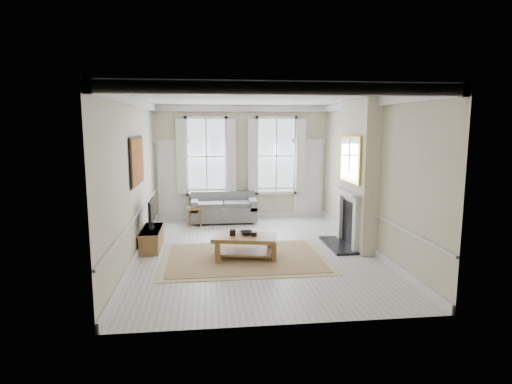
{
  "coord_description": "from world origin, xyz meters",
  "views": [
    {
      "loc": [
        -1.07,
        -9.25,
        2.82
      ],
      "look_at": [
        0.1,
        0.69,
        1.25
      ],
      "focal_mm": 30.0,
      "sensor_mm": 36.0,
      "label": 1
    }
  ],
  "objects": [
    {
      "name": "floor",
      "position": [
        0.0,
        0.0,
        0.0
      ],
      "size": [
        7.2,
        7.2,
        0.0
      ],
      "primitive_type": "plane",
      "color": "#B7B5AD",
      "rests_on": "ground"
    },
    {
      "name": "window_right",
      "position": [
        1.05,
        3.55,
        1.9
      ],
      "size": [
        1.26,
        0.2,
        2.2
      ],
      "primitive_type": null,
      "color": "#B2BCC6",
      "rests_on": "back_wall"
    },
    {
      "name": "painting",
      "position": [
        -2.56,
        0.3,
        2.05
      ],
      "size": [
        0.05,
        1.66,
        1.06
      ],
      "primitive_type": "cube",
      "color": "#B97C1F",
      "rests_on": "left_wall"
    },
    {
      "name": "bowl",
      "position": [
        -0.23,
        -0.36,
        0.53
      ],
      "size": [
        0.32,
        0.32,
        0.07
      ],
      "primitive_type": "imported",
      "rotation": [
        0.0,
        0.0,
        0.14
      ],
      "color": "black",
      "rests_on": "coffee_table"
    },
    {
      "name": "ceramic_pot_b",
      "position": [
        -0.08,
        -0.51,
        0.54
      ],
      "size": [
        0.12,
        0.12,
        0.09
      ],
      "primitive_type": "cylinder",
      "color": "black",
      "rests_on": "coffee_table"
    },
    {
      "name": "window_left",
      "position": [
        -1.05,
        3.55,
        1.9
      ],
      "size": [
        1.26,
        0.2,
        2.2
      ],
      "primitive_type": null,
      "color": "#B2BCC6",
      "rests_on": "back_wall"
    },
    {
      "name": "ceiling",
      "position": [
        0.0,
        0.0,
        3.4
      ],
      "size": [
        7.2,
        7.2,
        0.0
      ],
      "primitive_type": "plane",
      "rotation": [
        3.14,
        0.0,
        0.0
      ],
      "color": "white",
      "rests_on": "back_wall"
    },
    {
      "name": "right_wall",
      "position": [
        2.6,
        0.0,
        1.7
      ],
      "size": [
        0.0,
        7.2,
        7.2
      ],
      "primitive_type": "plane",
      "rotation": [
        1.57,
        0.0,
        -1.57
      ],
      "color": "beige",
      "rests_on": "floor"
    },
    {
      "name": "rug",
      "position": [
        -0.28,
        -0.46,
        0.01
      ],
      "size": [
        3.5,
        2.6,
        0.02
      ],
      "primitive_type": "cube",
      "color": "#91714B",
      "rests_on": "floor"
    },
    {
      "name": "door_left",
      "position": [
        -2.05,
        3.56,
        1.15
      ],
      "size": [
        0.9,
        0.08,
        2.3
      ],
      "primitive_type": "cube",
      "color": "silver",
      "rests_on": "floor"
    },
    {
      "name": "sofa",
      "position": [
        -0.58,
        3.11,
        0.36
      ],
      "size": [
        1.88,
        0.92,
        0.87
      ],
      "color": "#62625F",
      "rests_on": "floor"
    },
    {
      "name": "door_right",
      "position": [
        2.05,
        3.56,
        1.15
      ],
      "size": [
        0.9,
        0.08,
        2.3
      ],
      "primitive_type": "cube",
      "color": "silver",
      "rests_on": "floor"
    },
    {
      "name": "fireplace",
      "position": [
        2.2,
        0.2,
        0.73
      ],
      "size": [
        0.21,
        1.45,
        1.33
      ],
      "color": "silver",
      "rests_on": "floor"
    },
    {
      "name": "chimney_breast",
      "position": [
        2.43,
        0.2,
        1.7
      ],
      "size": [
        0.35,
        1.7,
        3.38
      ],
      "primitive_type": "cube",
      "color": "beige",
      "rests_on": "floor"
    },
    {
      "name": "back_wall",
      "position": [
        0.0,
        3.6,
        1.7
      ],
      "size": [
        5.2,
        0.0,
        5.2
      ],
      "primitive_type": "plane",
      "rotation": [
        1.57,
        0.0,
        0.0
      ],
      "color": "beige",
      "rests_on": "floor"
    },
    {
      "name": "mirror",
      "position": [
        2.21,
        0.2,
        2.05
      ],
      "size": [
        0.06,
        1.26,
        1.06
      ],
      "primitive_type": "cube",
      "color": "gold",
      "rests_on": "chimney_breast"
    },
    {
      "name": "left_wall",
      "position": [
        -2.6,
        0.0,
        1.7
      ],
      "size": [
        0.0,
        7.2,
        7.2
      ],
      "primitive_type": "plane",
      "rotation": [
        1.57,
        0.0,
        1.57
      ],
      "color": "beige",
      "rests_on": "floor"
    },
    {
      "name": "ceramic_pot_a",
      "position": [
        -0.53,
        -0.41,
        0.56
      ],
      "size": [
        0.13,
        0.13,
        0.13
      ],
      "primitive_type": "cylinder",
      "color": "black",
      "rests_on": "coffee_table"
    },
    {
      "name": "tv",
      "position": [
        -2.32,
        0.54,
        0.86
      ],
      "size": [
        0.08,
        0.9,
        0.68
      ],
      "color": "black",
      "rests_on": "tv_stand"
    },
    {
      "name": "coffee_table",
      "position": [
        -0.28,
        -0.46,
        0.41
      ],
      "size": [
        1.45,
        1.03,
        0.5
      ],
      "rotation": [
        0.0,
        0.0,
        -0.21
      ],
      "color": "brown",
      "rests_on": "rug"
    },
    {
      "name": "side_table",
      "position": [
        -1.41,
        2.74,
        0.42
      ],
      "size": [
        0.47,
        0.47,
        0.52
      ],
      "rotation": [
        0.0,
        0.0,
        0.11
      ],
      "color": "brown",
      "rests_on": "floor"
    },
    {
      "name": "tv_stand",
      "position": [
        -2.34,
        0.54,
        0.23
      ],
      "size": [
        0.42,
        1.29,
        0.46
      ],
      "primitive_type": "cube",
      "color": "brown",
      "rests_on": "floor"
    },
    {
      "name": "hearth",
      "position": [
        2.0,
        0.2,
        0.03
      ],
      "size": [
        0.55,
        1.5,
        0.05
      ],
      "primitive_type": "cube",
      "color": "black",
      "rests_on": "floor"
    }
  ]
}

